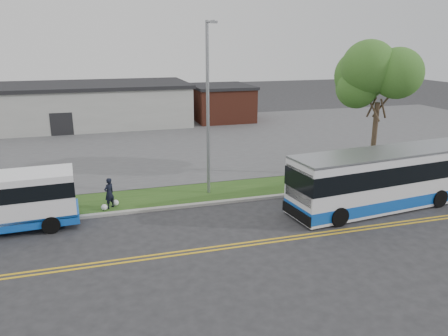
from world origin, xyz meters
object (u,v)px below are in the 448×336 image
object	(u,v)px
streetlight_near	(208,104)
shuttle_bus	(11,201)
transit_bus	(387,179)
tree_east	(380,81)
pedestrian	(109,193)

from	to	relation	value
streetlight_near	shuttle_bus	xyz separation A→B (m)	(-10.05, -2.09, -3.80)
streetlight_near	shuttle_bus	world-z (taller)	streetlight_near
transit_bus	shuttle_bus	bearing A→B (deg)	166.22
tree_east	shuttle_bus	distance (m)	21.72
streetlight_near	transit_bus	distance (m)	10.36
streetlight_near	pedestrian	xyz separation A→B (m)	(-5.60, -0.83, -4.31)
streetlight_near	pedestrian	distance (m)	7.12
shuttle_bus	transit_bus	xyz separation A→B (m)	(18.61, -2.44, 0.12)
shuttle_bus	transit_bus	bearing A→B (deg)	-10.69
tree_east	pedestrian	world-z (taller)	tree_east
streetlight_near	pedestrian	bearing A→B (deg)	-171.59
tree_east	shuttle_bus	world-z (taller)	tree_east
tree_east	pedestrian	xyz separation A→B (m)	(-16.60, -1.10, -5.28)
tree_east	transit_bus	bearing A→B (deg)	-116.94
transit_bus	pedestrian	size ratio (longest dim) A/B	6.89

